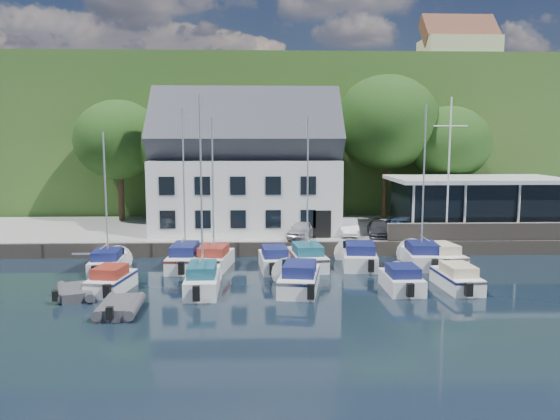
# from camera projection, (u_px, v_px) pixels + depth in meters

# --- Properties ---
(ground) EXTENTS (180.00, 180.00, 0.00)m
(ground) POSITION_uv_depth(u_px,v_px,m) (380.00, 303.00, 27.05)
(ground) COLOR black
(ground) RESTS_ON ground
(quay) EXTENTS (60.00, 13.00, 1.00)m
(quay) POSITION_uv_depth(u_px,v_px,m) (333.00, 233.00, 44.33)
(quay) COLOR gray
(quay) RESTS_ON ground
(quay_face) EXTENTS (60.00, 0.30, 1.00)m
(quay_face) POSITION_uv_depth(u_px,v_px,m) (346.00, 249.00, 37.88)
(quay_face) COLOR #5B5248
(quay_face) RESTS_ON ground
(hillside) EXTENTS (160.00, 75.00, 16.00)m
(hillside) POSITION_uv_depth(u_px,v_px,m) (297.00, 139.00, 87.45)
(hillside) COLOR #2C551F
(hillside) RESTS_ON ground
(field_patch) EXTENTS (50.00, 30.00, 0.30)m
(field_patch) POSITION_uv_depth(u_px,v_px,m) (340.00, 92.00, 94.59)
(field_patch) COLOR #5F6934
(field_patch) RESTS_ON hillside
(farmhouse) EXTENTS (10.40, 7.00, 8.20)m
(farmhouse) POSITION_uv_depth(u_px,v_px,m) (458.00, 53.00, 76.73)
(farmhouse) COLOR #C3BD94
(farmhouse) RESTS_ON hillside
(harbor_building) EXTENTS (14.40, 8.20, 8.70)m
(harbor_building) POSITION_uv_depth(u_px,v_px,m) (246.00, 174.00, 42.46)
(harbor_building) COLOR silver
(harbor_building) RESTS_ON quay
(club_pavilion) EXTENTS (13.20, 7.20, 4.10)m
(club_pavilion) POSITION_uv_depth(u_px,v_px,m) (475.00, 203.00, 42.89)
(club_pavilion) COLOR black
(club_pavilion) RESTS_ON quay
(seawall) EXTENTS (18.00, 0.50, 1.20)m
(seawall) POSITION_uv_depth(u_px,v_px,m) (514.00, 231.00, 38.56)
(seawall) COLOR #5B5248
(seawall) RESTS_ON quay
(gangway) EXTENTS (1.20, 6.00, 1.40)m
(gangway) POSITION_uv_depth(u_px,v_px,m) (98.00, 264.00, 35.39)
(gangway) COLOR silver
(gangway) RESTS_ON ground
(car_silver) EXTENTS (2.77, 4.15, 1.31)m
(car_silver) POSITION_uv_depth(u_px,v_px,m) (303.00, 229.00, 39.09)
(car_silver) COLOR #B7B7BC
(car_silver) RESTS_ON quay
(car_white) EXTENTS (1.59, 3.83, 1.23)m
(car_white) POSITION_uv_depth(u_px,v_px,m) (348.00, 227.00, 40.43)
(car_white) COLOR silver
(car_white) RESTS_ON quay
(car_dgrey) EXTENTS (2.09, 4.01, 1.11)m
(car_dgrey) POSITION_uv_depth(u_px,v_px,m) (379.00, 228.00, 40.04)
(car_dgrey) COLOR #2A2B2F
(car_dgrey) RESTS_ON quay
(car_blue) EXTENTS (2.29, 3.76, 1.20)m
(car_blue) POSITION_uv_depth(u_px,v_px,m) (404.00, 226.00, 40.64)
(car_blue) COLOR #315C96
(car_blue) RESTS_ON quay
(flagpole) EXTENTS (2.39, 0.20, 9.97)m
(flagpole) POSITION_uv_depth(u_px,v_px,m) (449.00, 169.00, 38.39)
(flagpole) COLOR silver
(flagpole) RESTS_ON quay
(tree_0) EXTENTS (7.62, 7.62, 10.42)m
(tree_0) POSITION_uv_depth(u_px,v_px,m) (120.00, 161.00, 47.15)
(tree_0) COLOR #1A3810
(tree_0) RESTS_ON quay
(tree_1) EXTENTS (7.15, 7.15, 9.78)m
(tree_1) POSITION_uv_depth(u_px,v_px,m) (177.00, 165.00, 46.91)
(tree_1) COLOR #1A3810
(tree_1) RESTS_ON quay
(tree_2) EXTENTS (8.35, 8.35, 11.41)m
(tree_2) POSITION_uv_depth(u_px,v_px,m) (288.00, 155.00, 47.83)
(tree_2) COLOR #1A3810
(tree_2) RESTS_ON quay
(tree_3) EXTENTS (9.31, 9.31, 12.72)m
(tree_3) POSITION_uv_depth(u_px,v_px,m) (386.00, 147.00, 48.72)
(tree_3) COLOR #1A3810
(tree_3) RESTS_ON quay
(tree_4) EXTENTS (7.30, 7.30, 9.97)m
(tree_4) POSITION_uv_depth(u_px,v_px,m) (448.00, 163.00, 48.46)
(tree_4) COLOR #1A3810
(tree_4) RESTS_ON quay
(boat_r1_0) EXTENTS (2.42, 5.81, 8.39)m
(boat_r1_0) POSITION_uv_depth(u_px,v_px,m) (106.00, 203.00, 33.04)
(boat_r1_0) COLOR silver
(boat_r1_0) RESTS_ON ground
(boat_r1_1) EXTENTS (2.24, 7.07, 9.48)m
(boat_r1_1) POSITION_uv_depth(u_px,v_px,m) (184.00, 193.00, 33.96)
(boat_r1_1) COLOR silver
(boat_r1_1) RESTS_ON ground
(boat_r1_2) EXTENTS (2.87, 5.96, 8.99)m
(boat_r1_2) POSITION_uv_depth(u_px,v_px,m) (213.00, 197.00, 33.84)
(boat_r1_2) COLOR silver
(boat_r1_2) RESTS_ON ground
(boat_r1_3) EXTENTS (2.35, 5.69, 1.49)m
(boat_r1_3) POSITION_uv_depth(u_px,v_px,m) (275.00, 258.00, 33.91)
(boat_r1_3) COLOR silver
(boat_r1_3) RESTS_ON ground
(boat_r1_4) EXTENTS (2.81, 6.46, 9.27)m
(boat_r1_4) POSITION_uv_depth(u_px,v_px,m) (308.00, 194.00, 34.05)
(boat_r1_4) COLOR silver
(boat_r1_4) RESTS_ON ground
(boat_r1_5) EXTENTS (2.99, 6.51, 1.54)m
(boat_r1_5) POSITION_uv_depth(u_px,v_px,m) (359.00, 254.00, 34.84)
(boat_r1_5) COLOR silver
(boat_r1_5) RESTS_ON ground
(boat_r1_6) EXTENTS (2.60, 6.28, 9.37)m
(boat_r1_6) POSITION_uv_depth(u_px,v_px,m) (423.00, 193.00, 34.48)
(boat_r1_6) COLOR silver
(boat_r1_6) RESTS_ON ground
(boat_r1_7) EXTENTS (2.79, 6.09, 1.49)m
(boat_r1_7) POSITION_uv_depth(u_px,v_px,m) (441.00, 254.00, 34.92)
(boat_r1_7) COLOR silver
(boat_r1_7) RESTS_ON ground
(boat_r2_0) EXTENTS (2.53, 5.07, 1.41)m
(boat_r2_0) POSITION_uv_depth(u_px,v_px,m) (111.00, 278.00, 29.03)
(boat_r2_0) COLOR silver
(boat_r2_0) RESTS_ON ground
(boat_r2_1) EXTENTS (2.00, 6.58, 9.47)m
(boat_r2_1) POSITION_uv_depth(u_px,v_px,m) (201.00, 203.00, 28.59)
(boat_r2_1) COLOR silver
(boat_r2_1) RESTS_ON ground
(boat_r2_2) EXTENTS (3.13, 6.64, 1.55)m
(boat_r2_2) POSITION_uv_depth(u_px,v_px,m) (299.00, 276.00, 29.32)
(boat_r2_2) COLOR silver
(boat_r2_2) RESTS_ON ground
(boat_r2_3) EXTENTS (2.03, 4.84, 1.40)m
(boat_r2_3) POSITION_uv_depth(u_px,v_px,m) (402.00, 278.00, 29.25)
(boat_r2_3) COLOR silver
(boat_r2_3) RESTS_ON ground
(boat_r2_4) EXTENTS (2.12, 5.51, 1.39)m
(boat_r2_4) POSITION_uv_depth(u_px,v_px,m) (457.00, 276.00, 29.59)
(boat_r2_4) COLOR silver
(boat_r2_4) RESTS_ON ground
(dinghy_0) EXTENTS (2.78, 3.49, 0.71)m
(dinghy_0) POSITION_uv_depth(u_px,v_px,m) (75.00, 290.00, 28.02)
(dinghy_0) COLOR #38383E
(dinghy_0) RESTS_ON ground
(dinghy_1) EXTENTS (2.09, 3.35, 0.77)m
(dinghy_1) POSITION_uv_depth(u_px,v_px,m) (120.00, 305.00, 25.48)
(dinghy_1) COLOR #38383E
(dinghy_1) RESTS_ON ground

